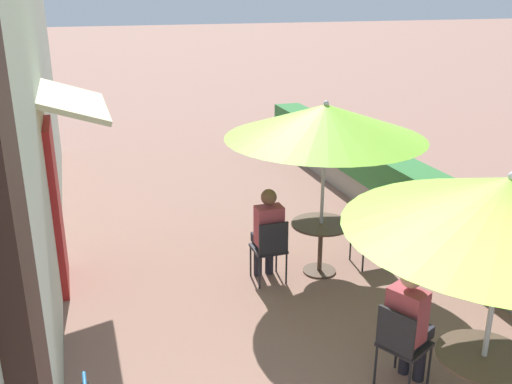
% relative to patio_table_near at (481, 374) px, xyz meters
% --- Properties ---
extents(cafe_facade_wall, '(0.98, 11.71, 4.20)m').
position_rel_patio_table_near_xyz_m(cafe_facade_wall, '(-3.51, 4.19, 1.58)').
color(cafe_facade_wall, '#B2C1AD').
rests_on(cafe_facade_wall, ground_plane).
extents(planter_hedge, '(0.60, 10.71, 1.01)m').
position_rel_patio_table_near_xyz_m(planter_hedge, '(1.78, 4.23, 0.03)').
color(planter_hedge, gray).
rests_on(planter_hedge, ground_plane).
extents(patio_table_near, '(0.78, 0.78, 0.70)m').
position_rel_patio_table_near_xyz_m(patio_table_near, '(0.00, 0.00, 0.00)').
color(patio_table_near, brown).
rests_on(patio_table_near, ground_plane).
extents(patio_umbrella_near, '(2.49, 2.49, 2.30)m').
position_rel_patio_table_near_xyz_m(patio_umbrella_near, '(0.00, 0.00, 1.54)').
color(patio_umbrella_near, '#B7B7BC').
rests_on(patio_umbrella_near, ground_plane).
extents(cafe_chair_near_back, '(0.54, 0.54, 0.87)m').
position_rel_patio_table_near_xyz_m(cafe_chair_near_back, '(-0.39, 0.62, 0.01)').
color(cafe_chair_near_back, '#232328').
rests_on(cafe_chair_near_back, ground_plane).
extents(seated_patron_near_back, '(0.50, 0.47, 1.25)m').
position_rel_patio_table_near_xyz_m(seated_patron_near_back, '(-0.29, 0.67, 0.18)').
color(seated_patron_near_back, '#23232D').
rests_on(seated_patron_near_back, ground_plane).
extents(patio_table_mid, '(0.78, 0.78, 0.70)m').
position_rel_patio_table_near_xyz_m(patio_table_mid, '(-0.13, 3.02, 0.00)').
color(patio_table_mid, brown).
rests_on(patio_table_mid, ground_plane).
extents(patio_umbrella_mid, '(2.49, 2.49, 2.30)m').
position_rel_patio_table_near_xyz_m(patio_umbrella_mid, '(-0.13, 3.02, 1.54)').
color(patio_umbrella_mid, '#B7B7BC').
rests_on(patio_umbrella_mid, ground_plane).
extents(cafe_chair_mid_left, '(0.41, 0.41, 0.87)m').
position_rel_patio_table_near_xyz_m(cafe_chair_mid_left, '(-0.86, 2.93, 0.01)').
color(cafe_chair_mid_left, '#232328').
rests_on(cafe_chair_mid_left, ground_plane).
extents(seated_patron_mid_left, '(0.34, 0.40, 1.25)m').
position_rel_patio_table_near_xyz_m(seated_patron_mid_left, '(-0.86, 3.04, 0.18)').
color(seated_patron_mid_left, '#23232D').
rests_on(seated_patron_mid_left, ground_plane).
extents(cafe_chair_mid_right, '(0.41, 0.41, 0.87)m').
position_rel_patio_table_near_xyz_m(cafe_chair_mid_right, '(0.60, 3.10, 0.01)').
color(cafe_chair_mid_right, '#232328').
rests_on(cafe_chair_mid_right, ground_plane).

